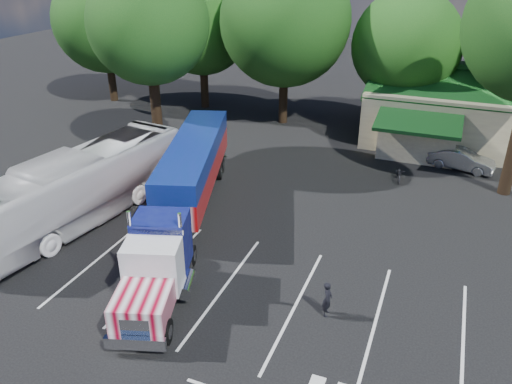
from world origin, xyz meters
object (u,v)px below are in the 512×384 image
at_px(silver_sedan, 461,159).
at_px(semi_truck, 186,184).
at_px(bicycle, 399,174).
at_px(tour_bus, 82,186).
at_px(woman, 327,299).

bearing_deg(silver_sedan, semi_truck, 143.86).
bearing_deg(bicycle, tour_bus, -151.92).
bearing_deg(tour_bus, woman, -3.79).
distance_m(woman, bicycle, 14.04).
bearing_deg(woman, semi_truck, 58.99).
distance_m(semi_truck, silver_sedan, 18.36).
relative_size(woman, silver_sedan, 0.37).
xyz_separation_m(bicycle, tour_bus, (-15.00, -11.04, 1.44)).
distance_m(semi_truck, woman, 10.00).
bearing_deg(bicycle, woman, -102.36).
height_order(semi_truck, woman, semi_truck).
relative_size(tour_bus, silver_sedan, 3.26).
bearing_deg(semi_truck, woman, -45.94).
bearing_deg(woman, silver_sedan, -17.53).
bearing_deg(tour_bus, silver_sedan, 45.95).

